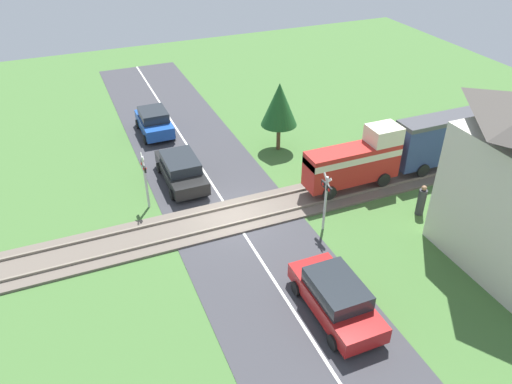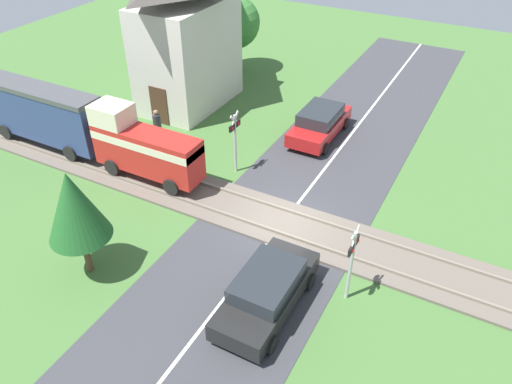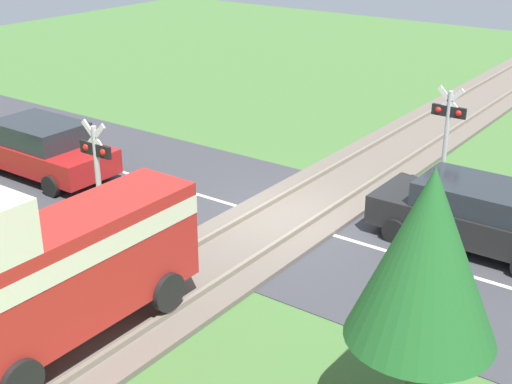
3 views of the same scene
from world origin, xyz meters
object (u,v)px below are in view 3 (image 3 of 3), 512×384
object	(u,v)px
car_near_crossing	(475,213)
crossing_signal_west_approach	(447,128)
crossing_signal_east_approach	(97,169)
car_far_side	(41,148)

from	to	relation	value
car_near_crossing	crossing_signal_west_approach	distance (m)	2.99
car_near_crossing	crossing_signal_east_approach	distance (m)	8.50
car_far_side	crossing_signal_west_approach	bearing A→B (deg)	-152.86
car_near_crossing	crossing_signal_west_approach	xyz separation A→B (m)	(1.67, -2.20, 1.14)
car_near_crossing	crossing_signal_west_approach	bearing A→B (deg)	-52.75
car_far_side	car_near_crossing	bearing A→B (deg)	-166.04
car_near_crossing	car_far_side	size ratio (longest dim) A/B	1.01
car_near_crossing	crossing_signal_east_approach	bearing A→B (deg)	37.10
crossing_signal_west_approach	crossing_signal_east_approach	size ratio (longest dim) A/B	1.00
car_near_crossing	crossing_signal_west_approach	world-z (taller)	crossing_signal_west_approach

